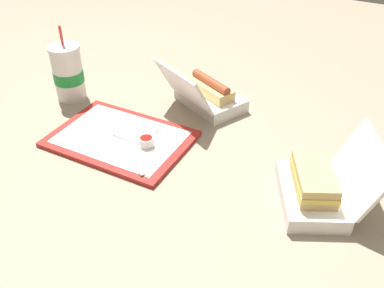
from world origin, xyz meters
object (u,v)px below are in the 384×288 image
Objects in this scene: plastic_fork at (134,163)px; soda_cup_right at (68,73)px; food_tray at (121,139)px; clamshell_sandwich_left at (317,187)px; ketchup_cup at (146,141)px; clamshell_hotdog_back at (207,95)px.

soda_cup_right reaches higher than plastic_fork.
clamshell_sandwich_left is (-0.53, -0.01, 0.04)m from food_tray.
food_tray is 0.09m from ketchup_cup.
ketchup_cup is 0.39m from soda_cup_right.
ketchup_cup is 0.17× the size of soda_cup_right.
clamshell_sandwich_left is (-0.45, -0.01, 0.02)m from ketchup_cup.
ketchup_cup is 0.14× the size of clamshell_hotdog_back.
plastic_fork reaches higher than food_tray.
soda_cup_right is at bearing 3.42° from plastic_fork.
food_tray is 0.13m from plastic_fork.
clamshell_hotdog_back is 0.49m from clamshell_sandwich_left.
ketchup_cup is at bearing 81.00° from clamshell_hotdog_back.
plastic_fork is 0.44m from soda_cup_right.
clamshell_sandwich_left is at bearing -179.06° from food_tray.
soda_cup_right reaches higher than ketchup_cup.
food_tray is 0.54m from clamshell_sandwich_left.
plastic_fork is (-0.10, 0.08, 0.01)m from food_tray.
soda_cup_right is (0.36, -0.13, 0.06)m from ketchup_cup.
ketchup_cup is 0.36× the size of plastic_fork.
clamshell_hotdog_back is at bearing -114.99° from food_tray.
plastic_fork is 0.45m from clamshell_sandwich_left.
plastic_fork is at bearing 100.01° from ketchup_cup.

